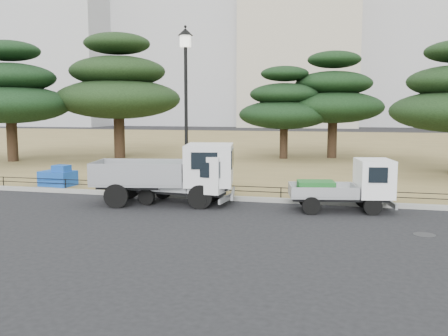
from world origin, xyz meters
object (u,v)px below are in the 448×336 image
(street_lamp, at_px, (186,83))
(truck_kei_front, at_px, (188,180))
(truck_large, at_px, (173,171))
(tarp_pile, at_px, (58,177))
(truck_kei_rear, at_px, (349,185))

(street_lamp, bearing_deg, truck_kei_front, -69.33)
(truck_large, bearing_deg, tarp_pile, 151.23)
(street_lamp, bearing_deg, truck_kei_rear, -11.73)
(tarp_pile, bearing_deg, street_lamp, -4.27)
(truck_kei_rear, distance_m, tarp_pile, 12.28)
(truck_large, relative_size, tarp_pile, 3.59)
(truck_large, height_order, tarp_pile, truck_large)
(truck_large, relative_size, street_lamp, 0.83)
(truck_large, distance_m, truck_kei_front, 0.66)
(street_lamp, xyz_separation_m, tarp_pile, (-5.97, 0.45, -3.92))
(truck_kei_front, relative_size, truck_kei_rear, 0.99)
(truck_kei_front, height_order, truck_kei_rear, truck_kei_front)
(tarp_pile, bearing_deg, truck_kei_rear, -8.09)
(truck_kei_front, relative_size, tarp_pile, 2.41)
(truck_large, height_order, truck_kei_rear, truck_large)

